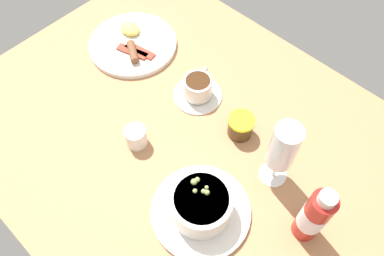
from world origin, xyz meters
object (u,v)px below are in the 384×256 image
(coffee_cup, at_px, (198,89))
(jam_jar, at_px, (241,126))
(porridge_bowl, at_px, (201,206))
(sauce_bottle_red, at_px, (315,215))
(breakfast_plate, at_px, (133,43))
(creamer_jug, at_px, (136,137))
(wine_glass, at_px, (283,149))

(coffee_cup, bearing_deg, jam_jar, -5.02)
(porridge_bowl, height_order, sauce_bottle_red, sauce_bottle_red)
(jam_jar, height_order, breakfast_plate, jam_jar)
(porridge_bowl, distance_m, coffee_cup, 0.31)
(coffee_cup, bearing_deg, creamer_jug, -92.33)
(creamer_jug, distance_m, sauce_bottle_red, 0.42)
(creamer_jug, height_order, sauce_bottle_red, sauce_bottle_red)
(wine_glass, distance_m, breakfast_plate, 0.54)
(coffee_cup, distance_m, creamer_jug, 0.20)
(sauce_bottle_red, bearing_deg, breakfast_plate, 170.76)
(coffee_cup, distance_m, sauce_bottle_red, 0.42)
(wine_glass, bearing_deg, coffee_cup, 169.97)
(coffee_cup, distance_m, jam_jar, 0.15)
(sauce_bottle_red, bearing_deg, jam_jar, 160.17)
(porridge_bowl, height_order, wine_glass, wine_glass)
(creamer_jug, bearing_deg, sauce_bottle_red, 13.77)
(porridge_bowl, bearing_deg, jam_jar, 107.79)
(wine_glass, height_order, sauce_bottle_red, wine_glass)
(creamer_jug, relative_size, breakfast_plate, 0.24)
(coffee_cup, xyz_separation_m, breakfast_plate, (-0.25, 0.00, -0.02))
(breakfast_plate, bearing_deg, coffee_cup, -0.63)
(creamer_jug, xyz_separation_m, breakfast_plate, (-0.24, 0.21, -0.02))
(coffee_cup, xyz_separation_m, sauce_bottle_red, (0.40, -0.10, 0.06))
(porridge_bowl, distance_m, sauce_bottle_red, 0.22)
(creamer_jug, height_order, jam_jar, creamer_jug)
(porridge_bowl, bearing_deg, creamer_jug, 174.26)
(wine_glass, distance_m, sauce_bottle_red, 0.14)
(breakfast_plate, bearing_deg, jam_jar, -2.27)
(jam_jar, bearing_deg, porridge_bowl, -72.21)
(sauce_bottle_red, bearing_deg, wine_glass, 156.24)
(sauce_bottle_red, bearing_deg, coffee_cup, 165.52)
(wine_glass, xyz_separation_m, sauce_bottle_red, (0.12, -0.05, -0.04))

